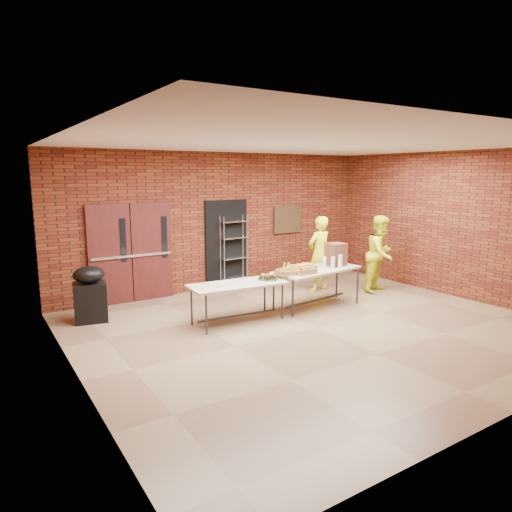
# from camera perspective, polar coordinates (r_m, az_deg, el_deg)

# --- Properties ---
(room) EXTENTS (8.08, 7.08, 3.28)m
(room) POSITION_cam_1_polar(r_m,az_deg,el_deg) (7.90, 7.80, 2.17)
(room) COLOR brown
(room) RESTS_ON ground
(double_doors) EXTENTS (1.78, 0.12, 2.10)m
(double_doors) POSITION_cam_1_polar(r_m,az_deg,el_deg) (9.97, -15.30, 0.36)
(double_doors) COLOR #441513
(double_doors) RESTS_ON room
(dark_doorway) EXTENTS (1.10, 0.06, 2.10)m
(dark_doorway) POSITION_cam_1_polar(r_m,az_deg,el_deg) (10.87, -3.72, 1.47)
(dark_doorway) COLOR black
(dark_doorway) RESTS_ON room
(bronze_plaque) EXTENTS (0.85, 0.04, 0.70)m
(bronze_plaque) POSITION_cam_1_polar(r_m,az_deg,el_deg) (11.77, 3.99, 4.58)
(bronze_plaque) COLOR #382516
(bronze_plaque) RESTS_ON room
(wire_rack) EXTENTS (0.66, 0.28, 1.74)m
(wire_rack) POSITION_cam_1_polar(r_m,az_deg,el_deg) (10.84, -2.79, 0.49)
(wire_rack) COLOR silver
(wire_rack) RESTS_ON room
(table_left) EXTENTS (1.83, 0.87, 0.73)m
(table_left) POSITION_cam_1_polar(r_m,az_deg,el_deg) (8.34, -2.30, -3.84)
(table_left) COLOR tan
(table_left) RESTS_ON room
(table_right) EXTENTS (2.00, 1.05, 0.79)m
(table_right) POSITION_cam_1_polar(r_m,az_deg,el_deg) (9.40, 7.61, -2.01)
(table_right) COLOR tan
(table_right) RESTS_ON room
(basket_bananas) EXTENTS (0.40, 0.31, 0.13)m
(basket_bananas) POSITION_cam_1_polar(r_m,az_deg,el_deg) (8.79, 3.94, -1.99)
(basket_bananas) COLOR olive
(basket_bananas) RESTS_ON table_right
(basket_oranges) EXTENTS (0.44, 0.34, 0.14)m
(basket_oranges) POSITION_cam_1_polar(r_m,az_deg,el_deg) (9.20, 5.99, -1.44)
(basket_oranges) COLOR olive
(basket_oranges) RESTS_ON table_right
(basket_apples) EXTENTS (0.42, 0.33, 0.13)m
(basket_apples) POSITION_cam_1_polar(r_m,az_deg,el_deg) (8.92, 5.99, -1.83)
(basket_apples) COLOR olive
(basket_apples) RESTS_ON table_right
(muffin_tray) EXTENTS (0.40, 0.40, 0.10)m
(muffin_tray) POSITION_cam_1_polar(r_m,az_deg,el_deg) (8.63, 1.50, -2.63)
(muffin_tray) COLOR #155222
(muffin_tray) RESTS_ON table_left
(napkin_box) EXTENTS (0.16, 0.11, 0.05)m
(napkin_box) POSITION_cam_1_polar(r_m,az_deg,el_deg) (8.14, -4.31, -3.57)
(napkin_box) COLOR white
(napkin_box) RESTS_ON table_left
(coffee_dispenser) EXTENTS (0.36, 0.32, 0.48)m
(coffee_dispenser) POSITION_cam_1_polar(r_m,az_deg,el_deg) (9.77, 9.96, 0.21)
(coffee_dispenser) COLOR brown
(coffee_dispenser) RESTS_ON table_right
(cup_stack_front) EXTENTS (0.08, 0.08, 0.24)m
(cup_stack_front) POSITION_cam_1_polar(r_m,az_deg,el_deg) (9.46, 9.59, -0.83)
(cup_stack_front) COLOR white
(cup_stack_front) RESTS_ON table_right
(cup_stack_mid) EXTENTS (0.09, 0.09, 0.27)m
(cup_stack_mid) POSITION_cam_1_polar(r_m,az_deg,el_deg) (9.56, 10.48, -0.67)
(cup_stack_mid) COLOR white
(cup_stack_mid) RESTS_ON table_right
(cup_stack_back) EXTENTS (0.08, 0.08, 0.23)m
(cup_stack_back) POSITION_cam_1_polar(r_m,az_deg,el_deg) (9.53, 8.54, -0.77)
(cup_stack_back) COLOR white
(cup_stack_back) RESTS_ON table_right
(covered_grill) EXTENTS (0.65, 0.58, 1.04)m
(covered_grill) POSITION_cam_1_polar(r_m,az_deg,el_deg) (8.95, -20.04, -4.47)
(covered_grill) COLOR black
(covered_grill) RESTS_ON room
(volunteer_woman) EXTENTS (0.68, 0.48, 1.75)m
(volunteer_woman) POSITION_cam_1_polar(r_m,az_deg,el_deg) (10.69, 7.90, 0.29)
(volunteer_woman) COLOR yellow
(volunteer_woman) RESTS_ON room
(volunteer_man) EXTENTS (1.03, 0.91, 1.77)m
(volunteer_man) POSITION_cam_1_polar(r_m,az_deg,el_deg) (10.91, 15.32, 0.27)
(volunteer_man) COLOR yellow
(volunteer_man) RESTS_ON room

